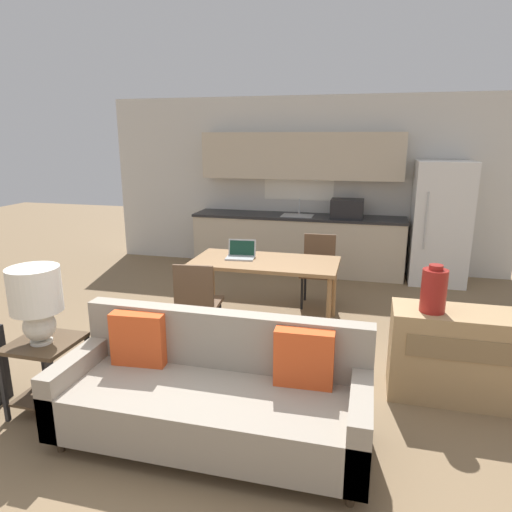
{
  "coord_description": "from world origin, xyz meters",
  "views": [
    {
      "loc": [
        1.09,
        -2.68,
        2.07
      ],
      "look_at": [
        0.03,
        1.5,
        0.95
      ],
      "focal_mm": 32.0,
      "sensor_mm": 36.0,
      "label": 1
    }
  ],
  "objects_px": {
    "refrigerator": "(440,223)",
    "vase": "(434,290)",
    "dining_chair_near_left": "(198,300)",
    "side_table": "(47,364)",
    "table_lamp": "(36,298)",
    "dining_chair_far_right": "(318,267)",
    "credenza": "(458,355)",
    "laptop": "(241,253)",
    "dining_table": "(265,266)",
    "couch": "(214,394)"
  },
  "relations": [
    {
      "from": "vase",
      "to": "dining_chair_near_left",
      "type": "xyz_separation_m",
      "value": [
        -2.15,
        0.44,
        -0.43
      ]
    },
    {
      "from": "dining_table",
      "to": "couch",
      "type": "relative_size",
      "value": 0.76
    },
    {
      "from": "couch",
      "to": "dining_chair_near_left",
      "type": "bearing_deg",
      "value": 115.49
    },
    {
      "from": "dining_table",
      "to": "table_lamp",
      "type": "height_order",
      "value": "table_lamp"
    },
    {
      "from": "table_lamp",
      "to": "dining_chair_far_right",
      "type": "relative_size",
      "value": 0.66
    },
    {
      "from": "table_lamp",
      "to": "dining_chair_near_left",
      "type": "xyz_separation_m",
      "value": [
        0.71,
        1.38,
        -0.44
      ]
    },
    {
      "from": "table_lamp",
      "to": "laptop",
      "type": "relative_size",
      "value": 1.71
    },
    {
      "from": "vase",
      "to": "laptop",
      "type": "xyz_separation_m",
      "value": [
        -1.93,
        1.28,
        -0.14
      ]
    },
    {
      "from": "refrigerator",
      "to": "vase",
      "type": "relative_size",
      "value": 4.62
    },
    {
      "from": "dining_chair_near_left",
      "to": "dining_chair_far_right",
      "type": "relative_size",
      "value": 1.0
    },
    {
      "from": "side_table",
      "to": "vase",
      "type": "distance_m",
      "value": 3.05
    },
    {
      "from": "couch",
      "to": "table_lamp",
      "type": "xyz_separation_m",
      "value": [
        -1.36,
        -0.02,
        0.59
      ]
    },
    {
      "from": "refrigerator",
      "to": "credenza",
      "type": "relative_size",
      "value": 1.65
    },
    {
      "from": "refrigerator",
      "to": "laptop",
      "type": "height_order",
      "value": "refrigerator"
    },
    {
      "from": "dining_table",
      "to": "side_table",
      "type": "height_order",
      "value": "dining_table"
    },
    {
      "from": "refrigerator",
      "to": "dining_chair_far_right",
      "type": "relative_size",
      "value": 1.98
    },
    {
      "from": "dining_table",
      "to": "laptop",
      "type": "bearing_deg",
      "value": 168.0
    },
    {
      "from": "refrigerator",
      "to": "table_lamp",
      "type": "bearing_deg",
      "value": -127.99
    },
    {
      "from": "credenza",
      "to": "laptop",
      "type": "relative_size",
      "value": 3.1
    },
    {
      "from": "couch",
      "to": "table_lamp",
      "type": "height_order",
      "value": "table_lamp"
    },
    {
      "from": "credenza",
      "to": "dining_chair_near_left",
      "type": "relative_size",
      "value": 1.2
    },
    {
      "from": "side_table",
      "to": "dining_chair_far_right",
      "type": "height_order",
      "value": "dining_chair_far_right"
    },
    {
      "from": "dining_table",
      "to": "vase",
      "type": "distance_m",
      "value": 2.05
    },
    {
      "from": "credenza",
      "to": "dining_chair_far_right",
      "type": "distance_m",
      "value": 2.33
    },
    {
      "from": "refrigerator",
      "to": "dining_chair_near_left",
      "type": "xyz_separation_m",
      "value": [
        -2.61,
        -2.87,
        -0.39
      ]
    },
    {
      "from": "dining_chair_near_left",
      "to": "laptop",
      "type": "xyz_separation_m",
      "value": [
        0.22,
        0.84,
        0.29
      ]
    },
    {
      "from": "dining_table",
      "to": "credenza",
      "type": "relative_size",
      "value": 1.53
    },
    {
      "from": "couch",
      "to": "side_table",
      "type": "bearing_deg",
      "value": 179.71
    },
    {
      "from": "table_lamp",
      "to": "vase",
      "type": "height_order",
      "value": "table_lamp"
    },
    {
      "from": "refrigerator",
      "to": "dining_table",
      "type": "bearing_deg",
      "value": -135.09
    },
    {
      "from": "refrigerator",
      "to": "dining_chair_near_left",
      "type": "distance_m",
      "value": 3.9
    },
    {
      "from": "vase",
      "to": "dining_chair_far_right",
      "type": "height_order",
      "value": "vase"
    },
    {
      "from": "table_lamp",
      "to": "laptop",
      "type": "distance_m",
      "value": 2.41
    },
    {
      "from": "vase",
      "to": "dining_table",
      "type": "bearing_deg",
      "value": 143.29
    },
    {
      "from": "refrigerator",
      "to": "vase",
      "type": "distance_m",
      "value": 3.34
    },
    {
      "from": "table_lamp",
      "to": "dining_chair_near_left",
      "type": "distance_m",
      "value": 1.61
    },
    {
      "from": "dining_table",
      "to": "side_table",
      "type": "relative_size",
      "value": 2.83
    },
    {
      "from": "vase",
      "to": "dining_chair_far_right",
      "type": "relative_size",
      "value": 0.43
    },
    {
      "from": "refrigerator",
      "to": "dining_chair_near_left",
      "type": "height_order",
      "value": "refrigerator"
    },
    {
      "from": "table_lamp",
      "to": "dining_chair_far_right",
      "type": "bearing_deg",
      "value": 58.87
    },
    {
      "from": "vase",
      "to": "side_table",
      "type": "bearing_deg",
      "value": -162.14
    },
    {
      "from": "side_table",
      "to": "credenza",
      "type": "height_order",
      "value": "credenza"
    },
    {
      "from": "credenza",
      "to": "dining_chair_far_right",
      "type": "height_order",
      "value": "dining_chair_far_right"
    },
    {
      "from": "refrigerator",
      "to": "dining_table",
      "type": "relative_size",
      "value": 1.08
    },
    {
      "from": "laptop",
      "to": "credenza",
      "type": "bearing_deg",
      "value": -35.2
    },
    {
      "from": "table_lamp",
      "to": "credenza",
      "type": "height_order",
      "value": "table_lamp"
    },
    {
      "from": "dining_chair_near_left",
      "to": "side_table",
      "type": "bearing_deg",
      "value": 57.16
    },
    {
      "from": "couch",
      "to": "vase",
      "type": "bearing_deg",
      "value": 31.77
    },
    {
      "from": "dining_chair_far_right",
      "to": "dining_chair_near_left",
      "type": "bearing_deg",
      "value": -125.93
    },
    {
      "from": "couch",
      "to": "dining_chair_far_right",
      "type": "height_order",
      "value": "dining_chair_far_right"
    }
  ]
}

